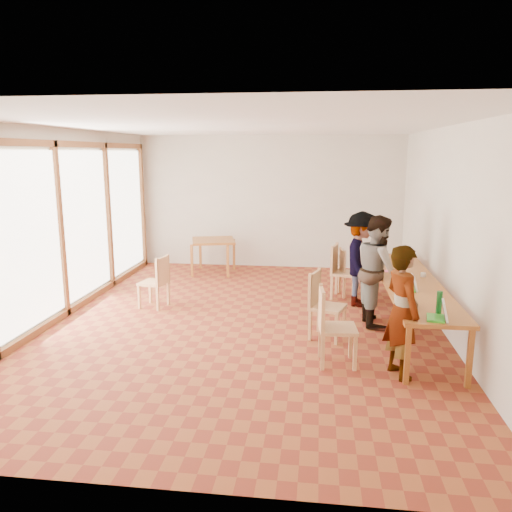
# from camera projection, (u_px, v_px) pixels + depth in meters

# --- Properties ---
(ground) EXTENTS (8.00, 8.00, 0.00)m
(ground) POSITION_uv_depth(u_px,v_px,m) (244.00, 322.00, 7.83)
(ground) COLOR brown
(ground) RESTS_ON ground
(wall_back) EXTENTS (6.00, 0.10, 3.00)m
(wall_back) POSITION_uv_depth(u_px,v_px,m) (270.00, 202.00, 11.41)
(wall_back) COLOR beige
(wall_back) RESTS_ON ground
(wall_front) EXTENTS (6.00, 0.10, 3.00)m
(wall_front) POSITION_uv_depth(u_px,v_px,m) (163.00, 309.00, 3.64)
(wall_front) COLOR beige
(wall_front) RESTS_ON ground
(wall_right) EXTENTS (0.10, 8.00, 3.00)m
(wall_right) POSITION_uv_depth(u_px,v_px,m) (450.00, 232.00, 7.16)
(wall_right) COLOR beige
(wall_right) RESTS_ON ground
(window_wall) EXTENTS (0.10, 8.00, 3.00)m
(window_wall) POSITION_uv_depth(u_px,v_px,m) (59.00, 224.00, 7.88)
(window_wall) COLOR white
(window_wall) RESTS_ON ground
(ceiling) EXTENTS (6.00, 8.00, 0.04)m
(ceiling) POSITION_uv_depth(u_px,v_px,m) (243.00, 124.00, 7.21)
(ceiling) COLOR white
(ceiling) RESTS_ON wall_back
(communal_table) EXTENTS (0.80, 4.00, 0.75)m
(communal_table) POSITION_uv_depth(u_px,v_px,m) (410.00, 283.00, 7.45)
(communal_table) COLOR #A26224
(communal_table) RESTS_ON ground
(side_table) EXTENTS (0.90, 0.90, 0.75)m
(side_table) POSITION_uv_depth(u_px,v_px,m) (213.00, 243.00, 10.91)
(side_table) COLOR #A26224
(side_table) RESTS_ON ground
(chair_near) EXTENTS (0.49, 0.49, 0.52)m
(chair_near) POSITION_uv_depth(u_px,v_px,m) (330.00, 318.00, 6.18)
(chair_near) COLOR tan
(chair_near) RESTS_ON ground
(chair_mid) EXTENTS (0.57, 0.57, 0.51)m
(chair_mid) POSITION_uv_depth(u_px,v_px,m) (321.00, 297.00, 7.10)
(chair_mid) COLOR tan
(chair_mid) RESTS_ON ground
(chair_far) EXTENTS (0.55, 0.55, 0.52)m
(chair_far) POSITION_uv_depth(u_px,v_px,m) (340.00, 266.00, 9.06)
(chair_far) COLOR tan
(chair_far) RESTS_ON ground
(chair_empty) EXTENTS (0.48, 0.48, 0.47)m
(chair_empty) POSITION_uv_depth(u_px,v_px,m) (347.00, 267.00, 9.19)
(chair_empty) COLOR tan
(chair_empty) RESTS_ON ground
(chair_spare) EXTENTS (0.50, 0.50, 0.48)m
(chair_spare) POSITION_uv_depth(u_px,v_px,m) (158.00, 276.00, 8.48)
(chair_spare) COLOR tan
(chair_spare) RESTS_ON ground
(person_near) EXTENTS (0.57, 0.68, 1.59)m
(person_near) POSITION_uv_depth(u_px,v_px,m) (402.00, 312.00, 5.82)
(person_near) COLOR gray
(person_near) RESTS_ON ground
(person_mid) EXTENTS (0.73, 0.89, 1.70)m
(person_mid) POSITION_uv_depth(u_px,v_px,m) (378.00, 270.00, 7.64)
(person_mid) COLOR gray
(person_mid) RESTS_ON ground
(person_far) EXTENTS (0.73, 1.12, 1.64)m
(person_far) POSITION_uv_depth(u_px,v_px,m) (361.00, 259.00, 8.56)
(person_far) COLOR gray
(person_far) RESTS_ON ground
(laptop_near) EXTENTS (0.27, 0.30, 0.23)m
(laptop_near) POSITION_uv_depth(u_px,v_px,m) (440.00, 314.00, 5.66)
(laptop_near) COLOR green
(laptop_near) RESTS_ON communal_table
(laptop_mid) EXTENTS (0.23, 0.27, 0.22)m
(laptop_mid) POSITION_uv_depth(u_px,v_px,m) (410.00, 286.00, 6.88)
(laptop_mid) COLOR green
(laptop_mid) RESTS_ON communal_table
(laptop_far) EXTENTS (0.27, 0.30, 0.23)m
(laptop_far) POSITION_uv_depth(u_px,v_px,m) (403.00, 261.00, 8.47)
(laptop_far) COLOR green
(laptop_far) RESTS_ON communal_table
(yellow_mug) EXTENTS (0.16, 0.16, 0.11)m
(yellow_mug) POSITION_uv_depth(u_px,v_px,m) (411.00, 286.00, 6.88)
(yellow_mug) COLOR yellow
(yellow_mug) RESTS_ON communal_table
(green_bottle) EXTENTS (0.07, 0.07, 0.28)m
(green_bottle) POSITION_uv_depth(u_px,v_px,m) (439.00, 303.00, 5.84)
(green_bottle) COLOR #156524
(green_bottle) RESTS_ON communal_table
(clear_glass) EXTENTS (0.07, 0.07, 0.09)m
(clear_glass) POSITION_uv_depth(u_px,v_px,m) (403.00, 294.00, 6.53)
(clear_glass) COLOR silver
(clear_glass) RESTS_ON communal_table
(condiment_cup) EXTENTS (0.08, 0.08, 0.06)m
(condiment_cup) POSITION_uv_depth(u_px,v_px,m) (423.00, 275.00, 7.63)
(condiment_cup) COLOR white
(condiment_cup) RESTS_ON communal_table
(pink_phone) EXTENTS (0.05, 0.10, 0.01)m
(pink_phone) POSITION_uv_depth(u_px,v_px,m) (386.00, 271.00, 7.97)
(pink_phone) COLOR #F557A2
(pink_phone) RESTS_ON communal_table
(black_pouch) EXTENTS (0.16, 0.26, 0.09)m
(black_pouch) POSITION_uv_depth(u_px,v_px,m) (409.00, 303.00, 6.13)
(black_pouch) COLOR black
(black_pouch) RESTS_ON communal_table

